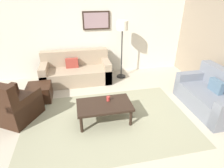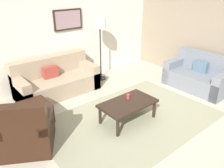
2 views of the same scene
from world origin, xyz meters
TOP-DOWN VIEW (x-y plane):
  - ground_plane at (0.00, 0.00)m, footprint 8.00×8.00m
  - rear_partition at (0.00, 2.60)m, footprint 6.00×0.12m
  - area_rug at (0.00, 0.00)m, footprint 3.44×2.27m
  - couch_main at (-0.55, 2.10)m, footprint 1.96×0.89m
  - couch_loveseat at (2.45, -0.02)m, footprint 0.89×1.56m
  - armchair_leather at (-1.91, 0.46)m, footprint 1.10×1.10m
  - ottoman at (-1.49, 1.17)m, footprint 0.56×0.56m
  - coffee_table at (-0.06, 0.03)m, footprint 1.10×0.64m
  - cup at (0.04, 0.13)m, footprint 0.07×0.07m
  - lamp_standing at (0.83, 2.06)m, footprint 0.32×0.32m
  - framed_artwork at (0.16, 2.51)m, footprint 0.79×0.04m

SIDE VIEW (x-z plane):
  - ground_plane at x=0.00m, z-range 0.00..0.00m
  - area_rug at x=0.00m, z-range 0.00..0.01m
  - ottoman at x=-1.49m, z-range 0.00..0.40m
  - couch_main at x=-0.55m, z-range -0.14..0.74m
  - couch_loveseat at x=2.45m, z-range -0.14..0.74m
  - armchair_leather at x=-1.91m, z-range -0.17..0.78m
  - coffee_table at x=-0.06m, z-range 0.15..0.56m
  - cup at x=0.04m, z-range 0.41..0.51m
  - rear_partition at x=0.00m, z-range 0.00..2.80m
  - lamp_standing at x=0.83m, z-range 0.55..2.26m
  - framed_artwork at x=0.16m, z-range 1.41..1.92m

